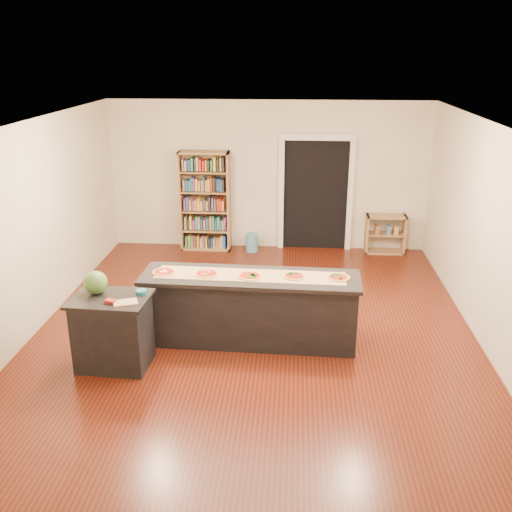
# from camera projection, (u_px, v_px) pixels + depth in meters

# --- Properties ---
(room) EXTENTS (6.00, 7.00, 2.80)m
(room) POSITION_uv_depth(u_px,v_px,m) (255.00, 233.00, 7.48)
(room) COLOR #ECE2C6
(room) RESTS_ON ground
(doorway) EXTENTS (1.40, 0.09, 2.21)m
(doorway) POSITION_uv_depth(u_px,v_px,m) (316.00, 188.00, 10.73)
(doorway) COLOR black
(doorway) RESTS_ON room
(kitchen_island) EXTENTS (2.82, 0.76, 0.93)m
(kitchen_island) POSITION_uv_depth(u_px,v_px,m) (250.00, 308.00, 7.47)
(kitchen_island) COLOR black
(kitchen_island) RESTS_ON ground
(side_counter) EXTENTS (0.92, 0.67, 0.91)m
(side_counter) POSITION_uv_depth(u_px,v_px,m) (113.00, 331.00, 6.89)
(side_counter) COLOR black
(side_counter) RESTS_ON ground
(bookshelf) EXTENTS (0.95, 0.34, 1.89)m
(bookshelf) POSITION_uv_depth(u_px,v_px,m) (205.00, 201.00, 10.78)
(bookshelf) COLOR #A47B4F
(bookshelf) RESTS_ON ground
(low_shelf) EXTENTS (0.74, 0.32, 0.74)m
(low_shelf) POSITION_uv_depth(u_px,v_px,m) (385.00, 234.00, 10.77)
(low_shelf) COLOR #A47B4F
(low_shelf) RESTS_ON ground
(waste_bin) EXTENTS (0.24, 0.24, 0.34)m
(waste_bin) POSITION_uv_depth(u_px,v_px,m) (252.00, 243.00, 10.91)
(waste_bin) COLOR teal
(waste_bin) RESTS_ON ground
(kraft_paper) EXTENTS (2.46, 0.52, 0.00)m
(kraft_paper) POSITION_uv_depth(u_px,v_px,m) (250.00, 275.00, 7.33)
(kraft_paper) COLOR tan
(kraft_paper) RESTS_ON kitchen_island
(watermelon) EXTENTS (0.28, 0.28, 0.28)m
(watermelon) POSITION_uv_depth(u_px,v_px,m) (96.00, 282.00, 6.80)
(watermelon) COLOR #144214
(watermelon) RESTS_ON side_counter
(cutting_board) EXTENTS (0.32, 0.26, 0.02)m
(cutting_board) POSITION_uv_depth(u_px,v_px,m) (126.00, 303.00, 6.58)
(cutting_board) COLOR tan
(cutting_board) RESTS_ON side_counter
(package_red) EXTENTS (0.14, 0.11, 0.04)m
(package_red) POSITION_uv_depth(u_px,v_px,m) (110.00, 301.00, 6.58)
(package_red) COLOR maroon
(package_red) RESTS_ON side_counter
(package_teal) EXTENTS (0.14, 0.14, 0.05)m
(package_teal) POSITION_uv_depth(u_px,v_px,m) (141.00, 292.00, 6.82)
(package_teal) COLOR #195966
(package_teal) RESTS_ON side_counter
(pizza_a) EXTENTS (0.32, 0.32, 0.02)m
(pizza_a) POSITION_uv_depth(u_px,v_px,m) (164.00, 272.00, 7.41)
(pizza_a) COLOR #DDAF55
(pizza_a) RESTS_ON kitchen_island
(pizza_b) EXTENTS (0.32, 0.32, 0.02)m
(pizza_b) POSITION_uv_depth(u_px,v_px,m) (207.00, 274.00, 7.34)
(pizza_b) COLOR #DDAF55
(pizza_b) RESTS_ON kitchen_island
(pizza_c) EXTENTS (0.32, 0.32, 0.02)m
(pizza_c) POSITION_uv_depth(u_px,v_px,m) (250.00, 276.00, 7.27)
(pizza_c) COLOR #DDAF55
(pizza_c) RESTS_ON kitchen_island
(pizza_d) EXTENTS (0.28, 0.28, 0.02)m
(pizza_d) POSITION_uv_depth(u_px,v_px,m) (294.00, 276.00, 7.27)
(pizza_d) COLOR #DDAF55
(pizza_d) RESTS_ON kitchen_island
(pizza_e) EXTENTS (0.29, 0.29, 0.02)m
(pizza_e) POSITION_uv_depth(u_px,v_px,m) (338.00, 277.00, 7.23)
(pizza_e) COLOR #DDAF55
(pizza_e) RESTS_ON kitchen_island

